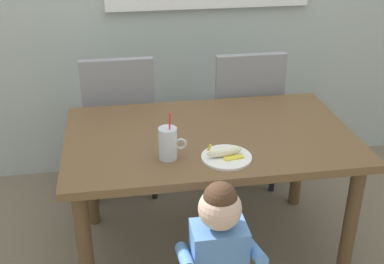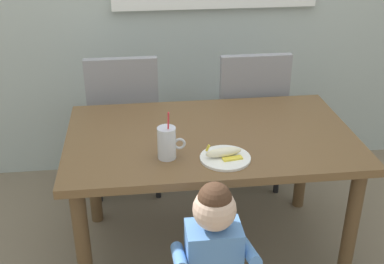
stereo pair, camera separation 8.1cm
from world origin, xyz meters
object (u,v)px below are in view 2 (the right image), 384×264
(dining_table, at_px, (210,151))
(dining_chair_left, at_px, (125,117))
(dining_chair_right, at_px, (248,113))
(peeled_banana, at_px, (224,153))
(toddler_standing, at_px, (214,250))
(snack_plate, at_px, (225,158))
(milk_cup, at_px, (167,144))

(dining_table, xyz_separation_m, dining_chair_left, (-0.44, 0.66, -0.09))
(dining_chair_right, distance_m, peeled_banana, 0.96)
(toddler_standing, distance_m, snack_plate, 0.44)
(milk_cup, bearing_deg, snack_plate, -10.33)
(dining_chair_left, xyz_separation_m, milk_cup, (0.20, -0.87, 0.25))
(dining_chair_left, height_order, dining_chair_right, same)
(dining_chair_left, bearing_deg, dining_chair_right, 177.30)
(dining_chair_right, height_order, peeled_banana, dining_chair_right)
(dining_table, bearing_deg, peeled_banana, -85.37)
(dining_chair_left, distance_m, toddler_standing, 1.34)
(dining_chair_left, xyz_separation_m, dining_chair_right, (0.78, -0.04, 0.00))
(dining_table, xyz_separation_m, toddler_standing, (-0.09, -0.64, -0.10))
(dining_chair_left, xyz_separation_m, toddler_standing, (0.35, -1.29, -0.02))
(snack_plate, bearing_deg, milk_cup, 169.67)
(toddler_standing, height_order, milk_cup, milk_cup)
(toddler_standing, xyz_separation_m, peeled_banana, (0.11, 0.38, 0.23))
(dining_chair_left, relative_size, snack_plate, 4.17)
(milk_cup, bearing_deg, dining_table, 42.29)
(milk_cup, bearing_deg, dining_chair_left, 103.26)
(dining_chair_right, height_order, toddler_standing, dining_chair_right)
(dining_chair_right, xyz_separation_m, snack_plate, (-0.32, -0.88, 0.19))
(toddler_standing, bearing_deg, milk_cup, 109.19)
(snack_plate, bearing_deg, peeled_banana, 133.11)
(dining_chair_right, height_order, milk_cup, milk_cup)
(dining_table, distance_m, toddler_standing, 0.65)
(dining_chair_left, distance_m, snack_plate, 1.04)
(dining_chair_right, xyz_separation_m, peeled_banana, (-0.32, -0.87, 0.21))
(dining_chair_left, height_order, toddler_standing, dining_chair_left)
(snack_plate, height_order, peeled_banana, peeled_banana)
(snack_plate, bearing_deg, toddler_standing, -106.42)
(dining_table, xyz_separation_m, snack_plate, (0.03, -0.26, 0.10))
(dining_table, bearing_deg, dining_chair_right, 60.97)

